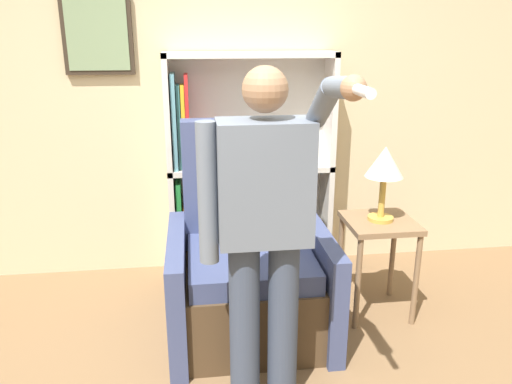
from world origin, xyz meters
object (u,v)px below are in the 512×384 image
object	(u,v)px
armchair	(248,270)
table_lamp	(385,166)
side_table	(379,238)
person_standing	(264,226)
bookcase	(234,174)

from	to	relation	value
armchair	table_lamp	size ratio (longest dim) A/B	2.67
side_table	armchair	bearing A→B (deg)	-175.97
person_standing	bookcase	bearing A→B (deg)	90.38
bookcase	table_lamp	bearing A→B (deg)	-40.21
side_table	table_lamp	xyz separation A→B (m)	(-0.00, -0.00, 0.48)
bookcase	person_standing	world-z (taller)	bookcase
armchair	table_lamp	xyz separation A→B (m)	(0.87, 0.06, 0.63)
bookcase	person_standing	bearing A→B (deg)	-89.62
table_lamp	bookcase	bearing A→B (deg)	139.79
bookcase	person_standing	size ratio (longest dim) A/B	1.00
side_table	person_standing	bearing A→B (deg)	-138.85
armchair	person_standing	distance (m)	0.90
armchair	table_lamp	world-z (taller)	armchair
person_standing	table_lamp	size ratio (longest dim) A/B	3.48
side_table	table_lamp	size ratio (longest dim) A/B	1.36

